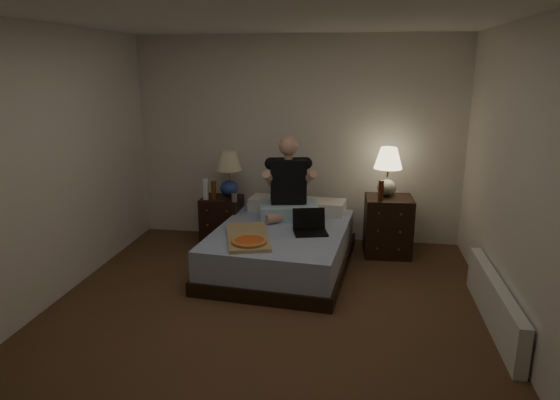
% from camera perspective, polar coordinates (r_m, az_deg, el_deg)
% --- Properties ---
extents(floor, '(4.00, 4.50, 0.00)m').
position_cam_1_polar(floor, '(4.42, -1.87, -13.77)').
color(floor, brown).
rests_on(floor, ground).
extents(ceiling, '(4.00, 4.50, 0.00)m').
position_cam_1_polar(ceiling, '(3.89, -2.20, 20.48)').
color(ceiling, white).
rests_on(ceiling, ground).
extents(wall_back, '(4.00, 0.00, 2.50)m').
position_cam_1_polar(wall_back, '(6.16, 1.97, 6.85)').
color(wall_back, silver).
rests_on(wall_back, ground).
extents(wall_front, '(4.00, 0.00, 2.50)m').
position_cam_1_polar(wall_front, '(1.93, -15.04, -12.78)').
color(wall_front, silver).
rests_on(wall_front, ground).
extents(wall_left, '(0.00, 4.50, 2.50)m').
position_cam_1_polar(wall_left, '(4.77, -26.37, 2.82)').
color(wall_left, silver).
rests_on(wall_left, ground).
extents(wall_right, '(0.00, 4.50, 2.50)m').
position_cam_1_polar(wall_right, '(4.10, 26.60, 1.01)').
color(wall_right, silver).
rests_on(wall_right, ground).
extents(bed, '(1.51, 1.91, 0.45)m').
position_cam_1_polar(bed, '(5.42, 0.15, -5.52)').
color(bed, '#5B78B7').
rests_on(bed, floor).
extents(nightstand_left, '(0.47, 0.43, 0.60)m').
position_cam_1_polar(nightstand_left, '(6.14, -6.62, -2.40)').
color(nightstand_left, black).
rests_on(nightstand_left, floor).
extents(nightstand_right, '(0.55, 0.50, 0.68)m').
position_cam_1_polar(nightstand_right, '(5.90, 12.21, -2.92)').
color(nightstand_right, black).
rests_on(nightstand_right, floor).
extents(lamp_left, '(0.32, 0.32, 0.56)m').
position_cam_1_polar(lamp_left, '(6.06, -5.89, 3.05)').
color(lamp_left, '#284093').
rests_on(lamp_left, nightstand_left).
extents(lamp_right, '(0.37, 0.37, 0.56)m').
position_cam_1_polar(lamp_right, '(5.83, 12.20, 3.18)').
color(lamp_right, '#9A9B92').
rests_on(lamp_right, nightstand_right).
extents(water_bottle, '(0.07, 0.07, 0.25)m').
position_cam_1_polar(water_bottle, '(5.97, -8.52, 1.24)').
color(water_bottle, white).
rests_on(water_bottle, nightstand_left).
extents(soda_can, '(0.07, 0.07, 0.10)m').
position_cam_1_polar(soda_can, '(5.84, -5.26, 0.28)').
color(soda_can, '#A4A4A0').
rests_on(soda_can, nightstand_left).
extents(beer_bottle_left, '(0.06, 0.06, 0.23)m').
position_cam_1_polar(beer_bottle_left, '(5.94, -7.59, 1.10)').
color(beer_bottle_left, '#5B340D').
rests_on(beer_bottle_left, nightstand_left).
extents(beer_bottle_right, '(0.06, 0.06, 0.23)m').
position_cam_1_polar(beer_bottle_right, '(5.63, 11.48, 1.08)').
color(beer_bottle_right, '#59250C').
rests_on(beer_bottle_right, nightstand_right).
extents(person, '(0.75, 0.64, 0.93)m').
position_cam_1_polar(person, '(5.61, 1.01, 2.55)').
color(person, black).
rests_on(person, bed).
extents(laptop, '(0.40, 0.36, 0.24)m').
position_cam_1_polar(laptop, '(5.15, 3.52, -2.61)').
color(laptop, black).
rests_on(laptop, bed).
extents(pizza_box, '(0.60, 0.84, 0.08)m').
position_cam_1_polar(pizza_box, '(4.83, -3.55, -4.85)').
color(pizza_box, tan).
rests_on(pizza_box, bed).
extents(radiator, '(0.10, 1.60, 0.40)m').
position_cam_1_polar(radiator, '(4.66, 23.28, -10.78)').
color(radiator, white).
rests_on(radiator, floor).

